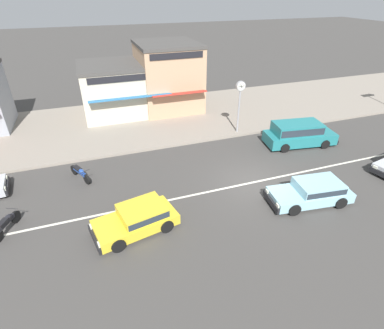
% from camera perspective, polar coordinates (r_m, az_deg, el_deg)
% --- Properties ---
extents(ground_plane, '(160.00, 160.00, 0.00)m').
position_cam_1_polar(ground_plane, '(16.61, 11.58, -3.35)').
color(ground_plane, '#423F3D').
extents(lane_centre_stripe, '(50.40, 0.14, 0.01)m').
position_cam_1_polar(lane_centre_stripe, '(16.61, 11.58, -3.34)').
color(lane_centre_stripe, silver).
rests_on(lane_centre_stripe, ground).
extents(kerb_strip, '(68.00, 10.00, 0.15)m').
position_cam_1_polar(kerb_strip, '(24.99, -0.29, 9.53)').
color(kerb_strip, gray).
rests_on(kerb_strip, ground).
extents(hatchback_pale_blue_1, '(4.17, 2.11, 1.10)m').
position_cam_1_polar(hatchback_pale_blue_1, '(15.74, 21.99, -4.73)').
color(hatchback_pale_blue_1, '#93C6D6').
rests_on(hatchback_pale_blue_1, ground).
extents(hatchback_yellow_2, '(3.85, 2.37, 1.10)m').
position_cam_1_polar(hatchback_yellow_2, '(13.29, -10.25, -9.96)').
color(hatchback_yellow_2, yellow).
rests_on(hatchback_yellow_2, ground).
extents(minivan_teal_5, '(4.86, 2.41, 1.56)m').
position_cam_1_polar(minivan_teal_5, '(21.00, 19.62, 5.66)').
color(minivan_teal_5, teal).
rests_on(minivan_teal_5, ground).
extents(motorcycle_1, '(0.93, 1.66, 0.80)m').
position_cam_1_polar(motorcycle_1, '(15.29, -31.85, -9.53)').
color(motorcycle_1, black).
rests_on(motorcycle_1, ground).
extents(motorcycle_2, '(1.05, 1.78, 0.80)m').
position_cam_1_polar(motorcycle_2, '(17.43, -20.58, -1.43)').
color(motorcycle_2, black).
rests_on(motorcycle_2, ground).
extents(street_clock, '(0.64, 0.22, 3.64)m').
position_cam_1_polar(street_clock, '(20.97, 9.12, 12.95)').
color(street_clock, '#9E9EA3').
rests_on(street_clock, kerb_strip).
extents(shopfront_corner_warung, '(4.79, 6.08, 5.26)m').
position_cam_1_polar(shopfront_corner_warung, '(25.76, -4.55, 16.43)').
color(shopfront_corner_warung, tan).
rests_on(shopfront_corner_warung, kerb_strip).
extents(shopfront_mid_block, '(6.77, 6.05, 3.92)m').
position_cam_1_polar(shopfront_mid_block, '(25.50, -12.69, 14.09)').
color(shopfront_mid_block, beige).
rests_on(shopfront_mid_block, kerb_strip).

